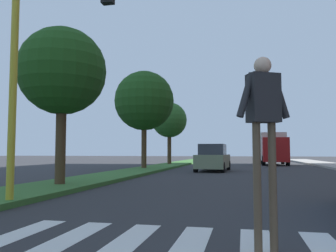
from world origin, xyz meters
TOP-DOWN VIEW (x-y plane):
  - ground_plane at (0.00, 30.00)m, footprint 140.00×140.00m
  - crosswalk at (0.00, 8.91)m, footprint 7.65×2.20m
  - median_strip at (-6.57, 28.00)m, footprint 2.57×64.00m
  - tree_mid at (-6.49, 15.36)m, footprint 3.15×3.15m
  - tree_far at (-6.95, 27.66)m, footprint 4.19×4.19m
  - tree_distant at (-6.89, 36.01)m, footprint 3.29×3.29m
  - traffic_light_gantry at (-3.25, 11.39)m, footprint 8.11×0.30m
  - pedestrian_performer at (0.09, 8.53)m, footprint 0.70×0.42m
  - sedan_midblock at (-2.12, 27.34)m, footprint 2.11×4.60m
  - truck_box_delivery at (2.71, 39.61)m, footprint 2.40×6.20m

SIDE VIEW (x-z plane):
  - ground_plane at x=0.00m, z-range 0.00..0.00m
  - crosswalk at x=0.00m, z-range 0.00..0.01m
  - median_strip at x=-6.57m, z-range 0.00..0.15m
  - sedan_midblock at x=-2.12m, z-range -0.07..1.70m
  - truck_box_delivery at x=2.71m, z-range 0.08..3.18m
  - pedestrian_performer at x=0.09m, z-range 0.42..2.91m
  - tree_mid at x=-6.49m, z-range 1.35..6.95m
  - tree_distant at x=-6.89m, z-range 1.34..7.06m
  - traffic_light_gantry at x=-3.25m, z-range 1.33..7.33m
  - tree_far at x=-6.95m, z-range 1.44..8.25m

